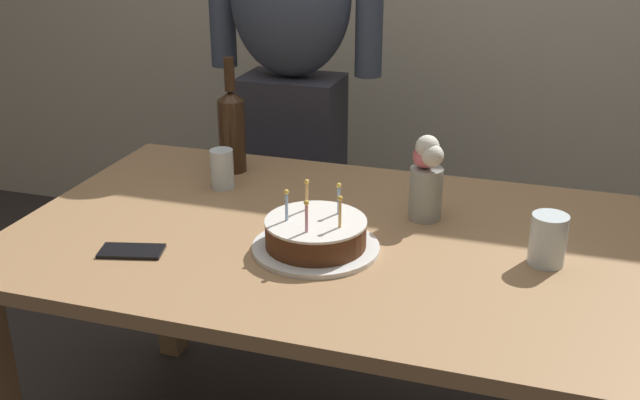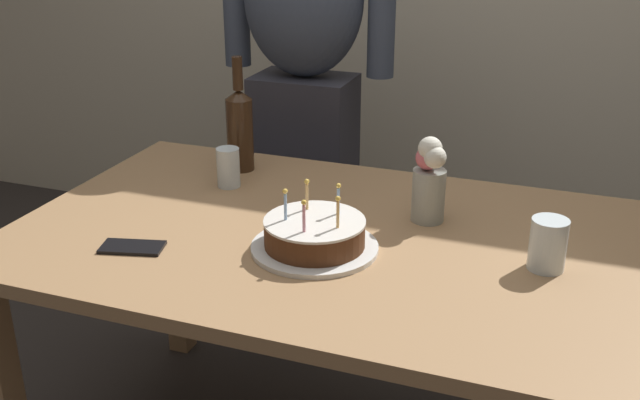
{
  "view_description": "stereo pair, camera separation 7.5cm",
  "coord_description": "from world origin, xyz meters",
  "px_view_note": "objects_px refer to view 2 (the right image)",
  "views": [
    {
      "loc": [
        0.49,
        -1.58,
        1.51
      ],
      "look_at": [
        0.01,
        -0.04,
        0.84
      ],
      "focal_mm": 42.26,
      "sensor_mm": 36.0,
      "label": 1
    },
    {
      "loc": [
        0.57,
        -1.56,
        1.51
      ],
      "look_at": [
        0.01,
        -0.04,
        0.84
      ],
      "focal_mm": 42.26,
      "sensor_mm": 36.0,
      "label": 2
    }
  ],
  "objects_px": {
    "wine_bottle": "(240,127)",
    "cell_phone": "(132,247)",
    "birthday_cake": "(315,236)",
    "person_man_bearded": "(304,89)",
    "flower_vase": "(429,178)",
    "water_glass_far": "(228,167)",
    "water_glass_near": "(548,244)"
  },
  "relations": [
    {
      "from": "cell_phone",
      "to": "flower_vase",
      "type": "bearing_deg",
      "value": 18.76
    },
    {
      "from": "wine_bottle",
      "to": "flower_vase",
      "type": "xyz_separation_m",
      "value": [
        0.6,
        -0.18,
        -0.02
      ]
    },
    {
      "from": "water_glass_far",
      "to": "flower_vase",
      "type": "height_order",
      "value": "flower_vase"
    },
    {
      "from": "flower_vase",
      "to": "wine_bottle",
      "type": "bearing_deg",
      "value": 163.62
    },
    {
      "from": "water_glass_far",
      "to": "flower_vase",
      "type": "xyz_separation_m",
      "value": [
        0.57,
        -0.04,
        0.06
      ]
    },
    {
      "from": "water_glass_far",
      "to": "person_man_bearded",
      "type": "bearing_deg",
      "value": 90.75
    },
    {
      "from": "birthday_cake",
      "to": "flower_vase",
      "type": "bearing_deg",
      "value": 50.74
    },
    {
      "from": "water_glass_near",
      "to": "cell_phone",
      "type": "height_order",
      "value": "water_glass_near"
    },
    {
      "from": "wine_bottle",
      "to": "flower_vase",
      "type": "distance_m",
      "value": 0.63
    },
    {
      "from": "birthday_cake",
      "to": "water_glass_far",
      "type": "distance_m",
      "value": 0.47
    },
    {
      "from": "water_glass_far",
      "to": "person_man_bearded",
      "type": "relative_size",
      "value": 0.07
    },
    {
      "from": "water_glass_far",
      "to": "wine_bottle",
      "type": "xyz_separation_m",
      "value": [
        -0.03,
        0.14,
        0.07
      ]
    },
    {
      "from": "cell_phone",
      "to": "water_glass_near",
      "type": "bearing_deg",
      "value": -0.09
    },
    {
      "from": "water_glass_near",
      "to": "water_glass_far",
      "type": "relative_size",
      "value": 1.06
    },
    {
      "from": "flower_vase",
      "to": "person_man_bearded",
      "type": "distance_m",
      "value": 0.86
    },
    {
      "from": "birthday_cake",
      "to": "cell_phone",
      "type": "bearing_deg",
      "value": -160.37
    },
    {
      "from": "wine_bottle",
      "to": "flower_vase",
      "type": "bearing_deg",
      "value": -16.38
    },
    {
      "from": "water_glass_near",
      "to": "person_man_bearded",
      "type": "xyz_separation_m",
      "value": [
        -0.88,
        0.8,
        0.08
      ]
    },
    {
      "from": "wine_bottle",
      "to": "flower_vase",
      "type": "relative_size",
      "value": 1.53
    },
    {
      "from": "water_glass_near",
      "to": "person_man_bearded",
      "type": "relative_size",
      "value": 0.07
    },
    {
      "from": "flower_vase",
      "to": "water_glass_near",
      "type": "bearing_deg",
      "value": -28.58
    },
    {
      "from": "cell_phone",
      "to": "flower_vase",
      "type": "relative_size",
      "value": 0.65
    },
    {
      "from": "wine_bottle",
      "to": "cell_phone",
      "type": "xyz_separation_m",
      "value": [
        -0.0,
        -0.57,
        -0.13
      ]
    },
    {
      "from": "water_glass_near",
      "to": "wine_bottle",
      "type": "relative_size",
      "value": 0.35
    },
    {
      "from": "water_glass_far",
      "to": "cell_phone",
      "type": "xyz_separation_m",
      "value": [
        -0.03,
        -0.43,
        -0.05
      ]
    },
    {
      "from": "person_man_bearded",
      "to": "flower_vase",
      "type": "bearing_deg",
      "value": 132.25
    },
    {
      "from": "birthday_cake",
      "to": "person_man_bearded",
      "type": "distance_m",
      "value": 0.97
    },
    {
      "from": "flower_vase",
      "to": "person_man_bearded",
      "type": "relative_size",
      "value": 0.13
    },
    {
      "from": "cell_phone",
      "to": "flower_vase",
      "type": "height_order",
      "value": "flower_vase"
    },
    {
      "from": "water_glass_far",
      "to": "flower_vase",
      "type": "bearing_deg",
      "value": -4.0
    },
    {
      "from": "water_glass_near",
      "to": "cell_phone",
      "type": "xyz_separation_m",
      "value": [
        -0.91,
        -0.23,
        -0.05
      ]
    },
    {
      "from": "birthday_cake",
      "to": "water_glass_far",
      "type": "relative_size",
      "value": 2.67
    }
  ]
}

